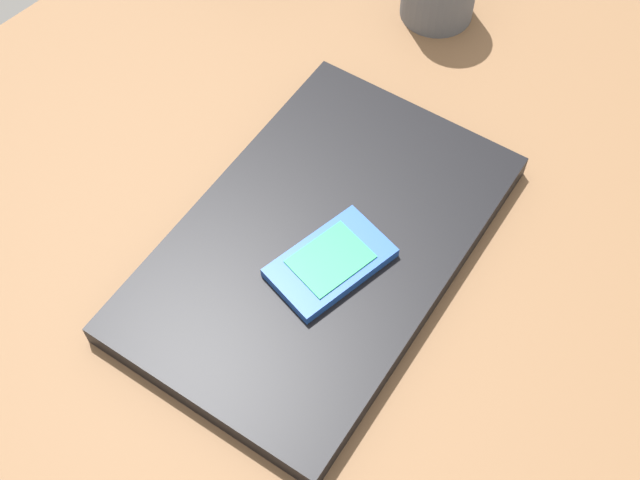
{
  "coord_description": "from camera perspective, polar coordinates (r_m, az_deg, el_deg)",
  "views": [
    {
      "loc": [
        24.97,
        28.51,
        63.8
      ],
      "look_at": [
        -2.9,
        3.55,
        5.0
      ],
      "focal_mm": 46.46,
      "sensor_mm": 36.0,
      "label": 1
    }
  ],
  "objects": [
    {
      "name": "desk_surface",
      "position": [
        0.73,
        -3.6,
        -1.34
      ],
      "size": [
        120.0,
        80.0,
        3.0
      ],
      "primitive_type": "cube",
      "color": "brown",
      "rests_on": "ground"
    },
    {
      "name": "laptop_closed",
      "position": [
        0.7,
        0.0,
        -0.38
      ],
      "size": [
        37.61,
        26.85,
        2.26
      ],
      "primitive_type": "cube",
      "rotation": [
        0.0,
        0.0,
        0.15
      ],
      "color": "black",
      "rests_on": "desk_surface"
    },
    {
      "name": "cell_phone_on_laptop",
      "position": [
        0.68,
        0.72,
        -1.55
      ],
      "size": [
        10.62,
        7.19,
        1.11
      ],
      "color": "#1E479E",
      "rests_on": "laptop_closed"
    }
  ]
}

